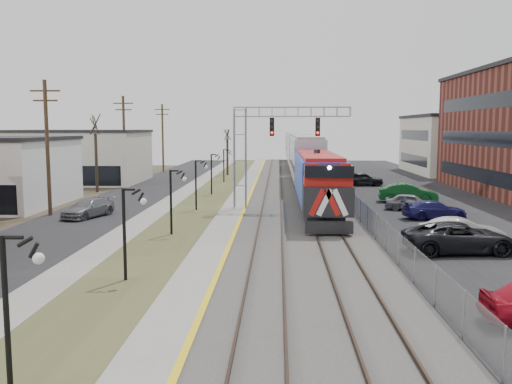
{
  "coord_description": "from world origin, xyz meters",
  "views": [
    {
      "loc": [
        2.49,
        -14.26,
        6.51
      ],
      "look_at": [
        1.14,
        18.73,
        2.6
      ],
      "focal_mm": 38.0,
      "sensor_mm": 36.0,
      "label": 1
    }
  ],
  "objects": [
    {
      "name": "utility_poles",
      "position": [
        -14.5,
        25.0,
        5.0
      ],
      "size": [
        0.28,
        80.28,
        10.0
      ],
      "color": "#4C3823",
      "rests_on": "ground"
    },
    {
      "name": "track_near",
      "position": [
        2.0,
        35.0,
        0.28
      ],
      "size": [
        1.58,
        120.0,
        0.15
      ],
      "color": "#2D2119",
      "rests_on": "ballast_bed"
    },
    {
      "name": "car_lot_d",
      "position": [
        13.68,
        24.46,
        0.65
      ],
      "size": [
        4.7,
        2.38,
        1.31
      ],
      "primitive_type": "imported",
      "rotation": [
        0.0,
        0.0,
        1.69
      ],
      "color": "navy",
      "rests_on": "ground"
    },
    {
      "name": "lampposts",
      "position": [
        -4.0,
        18.29,
        2.0
      ],
      "size": [
        0.14,
        62.14,
        4.0
      ],
      "color": "black",
      "rests_on": "ground"
    },
    {
      "name": "ballast_bed",
      "position": [
        4.0,
        35.0,
        0.1
      ],
      "size": [
        8.0,
        120.0,
        0.2
      ],
      "primitive_type": "cube",
      "color": "#595651",
      "rests_on": "ground"
    },
    {
      "name": "signal_gantry",
      "position": [
        1.22,
        27.99,
        5.59
      ],
      "size": [
        9.0,
        1.07,
        8.15
      ],
      "color": "gray",
      "rests_on": "ground"
    },
    {
      "name": "car_street_b",
      "position": [
        -11.35,
        24.24,
        0.67
      ],
      "size": [
        3.32,
        5.0,
        1.35
      ],
      "primitive_type": "imported",
      "rotation": [
        0.0,
        0.0,
        -0.34
      ],
      "color": "slate",
      "rests_on": "ground"
    },
    {
      "name": "grass_median",
      "position": [
        -4.0,
        35.0,
        0.03
      ],
      "size": [
        4.0,
        120.0,
        0.06
      ],
      "primitive_type": "cube",
      "color": "#434826",
      "rests_on": "ground"
    },
    {
      "name": "car_lot_e",
      "position": [
        12.97,
        28.53,
        0.67
      ],
      "size": [
        4.2,
        2.63,
        1.34
      ],
      "primitive_type": "imported",
      "rotation": [
        0.0,
        0.0,
        1.28
      ],
      "color": "slate",
      "rests_on": "ground"
    },
    {
      "name": "ground",
      "position": [
        0.0,
        0.0,
        0.0
      ],
      "size": [
        160.0,
        160.0,
        0.0
      ],
      "primitive_type": "plane",
      "color": "#473D2D",
      "rests_on": "ground"
    },
    {
      "name": "train",
      "position": [
        5.5,
        61.66,
        2.92
      ],
      "size": [
        3.0,
        85.85,
        5.33
      ],
      "color": "#1639B8",
      "rests_on": "ground"
    },
    {
      "name": "platform",
      "position": [
        -1.0,
        35.0,
        0.12
      ],
      "size": [
        2.0,
        120.0,
        0.24
      ],
      "primitive_type": "cube",
      "color": "gray",
      "rests_on": "ground"
    },
    {
      "name": "sidewalk",
      "position": [
        -7.0,
        35.0,
        0.04
      ],
      "size": [
        2.0,
        120.0,
        0.08
      ],
      "primitive_type": "cube",
      "color": "gray",
      "rests_on": "ground"
    },
    {
      "name": "car_lot_g",
      "position": [
        12.0,
        46.83,
        0.78
      ],
      "size": [
        4.67,
        2.1,
        1.56
      ],
      "primitive_type": "imported",
      "rotation": [
        0.0,
        0.0,
        1.63
      ],
      "color": "black",
      "rests_on": "ground"
    },
    {
      "name": "parking_lot",
      "position": [
        16.0,
        35.0,
        0.02
      ],
      "size": [
        16.0,
        120.0,
        0.04
      ],
      "primitive_type": "cube",
      "color": "black",
      "rests_on": "ground"
    },
    {
      "name": "bare_trees",
      "position": [
        -12.66,
        38.91,
        2.7
      ],
      "size": [
        12.3,
        42.3,
        5.95
      ],
      "color": "#382D23",
      "rests_on": "ground"
    },
    {
      "name": "car_lot_c",
      "position": [
        11.98,
        13.84,
        0.8
      ],
      "size": [
        5.93,
        3.07,
        1.6
      ],
      "primitive_type": "imported",
      "rotation": [
        0.0,
        0.0,
        1.64
      ],
      "color": "black",
      "rests_on": "ground"
    },
    {
      "name": "platform_edge",
      "position": [
        -0.12,
        35.0,
        0.24
      ],
      "size": [
        0.24,
        120.0,
        0.01
      ],
      "primitive_type": "cube",
      "color": "gold",
      "rests_on": "platform"
    },
    {
      "name": "street_west",
      "position": [
        -11.5,
        35.0,
        0.02
      ],
      "size": [
        7.0,
        120.0,
        0.04
      ],
      "primitive_type": "cube",
      "color": "black",
      "rests_on": "ground"
    },
    {
      "name": "car_lot_b",
      "position": [
        12.74,
        15.77,
        0.74
      ],
      "size": [
        4.58,
        1.78,
        1.49
      ],
      "primitive_type": "imported",
      "rotation": [
        0.0,
        0.0,
        1.53
      ],
      "color": "#B8B8B8",
      "rests_on": "ground"
    },
    {
      "name": "fence",
      "position": [
        8.2,
        35.0,
        0.8
      ],
      "size": [
        0.04,
        120.0,
        1.6
      ],
      "primitive_type": "cube",
      "color": "gray",
      "rests_on": "ground"
    },
    {
      "name": "car_lot_f",
      "position": [
        13.83,
        33.15,
        0.82
      ],
      "size": [
        5.2,
        2.45,
        1.65
      ],
      "primitive_type": "imported",
      "rotation": [
        0.0,
        0.0,
        1.43
      ],
      "color": "#0E461A",
      "rests_on": "ground"
    },
    {
      "name": "track_far",
      "position": [
        5.5,
        35.0,
        0.28
      ],
      "size": [
        1.58,
        120.0,
        0.15
      ],
      "color": "#2D2119",
      "rests_on": "ballast_bed"
    }
  ]
}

